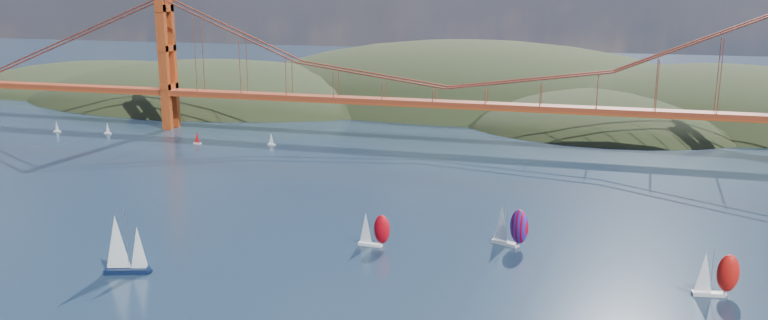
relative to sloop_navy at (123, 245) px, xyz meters
The scene contains 10 objects.
headlands 262.39m from the sloop_navy, 70.94° to the left, with size 725.00×225.00×96.00m.
bridge 156.19m from the sloop_navy, 75.42° to the left, with size 552.00×12.00×55.00m.
sloop_navy is the anchor object (origin of this frame).
racer_0 55.82m from the sloop_navy, 33.59° to the left, with size 7.87×3.29×8.98m.
racer_1 121.99m from the sloop_navy, 10.27° to the left, with size 8.87×4.39×9.98m.
racer_rwb 87.11m from the sloop_navy, 27.36° to the left, with size 9.54×6.73×10.69m.
distant_boat_0 176.27m from the sloop_navy, 133.35° to the left, with size 3.00×2.00×4.70m.
distant_boat_1 163.19m from the sloop_navy, 126.92° to the left, with size 3.00×2.00×4.70m.
distant_boat_2 133.45m from the sloop_navy, 113.10° to the left, with size 3.00×2.00×4.70m.
distant_boat_3 130.83m from the sloop_navy, 100.48° to the left, with size 3.00×2.00×4.70m.
Camera 1 is at (54.28, -98.87, 60.82)m, focal length 35.00 mm.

